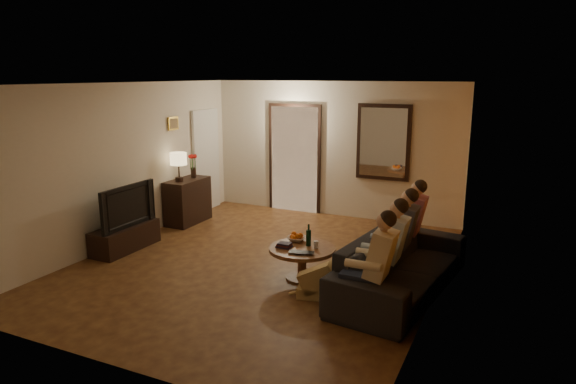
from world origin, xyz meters
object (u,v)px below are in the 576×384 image
at_px(table_lamp, 179,167).
at_px(bowl, 297,239).
at_px(wine_bottle, 309,235).
at_px(person_a, 375,270).
at_px(laptop, 301,254).
at_px(person_d, 409,227).
at_px(tv_stand, 125,238).
at_px(dog, 317,277).
at_px(tv, 123,205).
at_px(sofa, 401,265).
at_px(coffee_table, 302,263).
at_px(dresser, 188,201).
at_px(person_c, 400,240).
at_px(person_b, 388,254).

bearing_deg(table_lamp, bowl, -22.26).
distance_m(table_lamp, wine_bottle, 3.37).
height_order(person_a, wine_bottle, person_a).
relative_size(person_a, laptop, 3.65).
bearing_deg(person_d, person_a, -90.00).
bearing_deg(tv_stand, table_lamp, 90.00).
bearing_deg(person_d, dog, -117.21).
relative_size(tv_stand, tv, 1.02).
bearing_deg(person_d, sofa, -83.66).
relative_size(person_d, dog, 2.14).
height_order(tv, dog, tv).
bearing_deg(coffee_table, person_a, -32.29).
bearing_deg(bowl, person_a, -35.31).
bearing_deg(table_lamp, person_d, -4.74).
height_order(dresser, coffee_table, dresser).
xyz_separation_m(dog, coffee_table, (-0.42, 0.50, -0.06)).
xyz_separation_m(sofa, wine_bottle, (-1.26, -0.03, 0.24)).
height_order(dresser, table_lamp, table_lamp).
height_order(dresser, person_d, person_d).
bearing_deg(tv, person_c, -83.12).
distance_m(coffee_table, bowl, 0.38).
bearing_deg(person_c, coffee_table, -160.32).
height_order(sofa, laptop, sofa).
xyz_separation_m(dresser, person_c, (4.24, -1.17, 0.19)).
xyz_separation_m(person_a, wine_bottle, (-1.16, 0.87, 0.01)).
xyz_separation_m(tv_stand, sofa, (4.34, 0.21, 0.17)).
relative_size(person_d, bowl, 4.63).
bearing_deg(laptop, person_a, -37.02).
bearing_deg(tv_stand, tv, 0.00).
bearing_deg(person_b, coffee_table, 172.19).
height_order(tv, person_d, person_d).
xyz_separation_m(person_d, coffee_table, (-1.21, -1.03, -0.38)).
bearing_deg(laptop, person_d, 36.33).
distance_m(person_c, wine_bottle, 1.21).
relative_size(person_a, coffee_table, 1.33).
height_order(sofa, dog, sofa).
distance_m(tv_stand, tv, 0.53).
bearing_deg(sofa, tv_stand, 100.77).
distance_m(coffee_table, wine_bottle, 0.40).
relative_size(table_lamp, laptop, 1.64).
relative_size(table_lamp, person_b, 0.45).
relative_size(person_a, dog, 2.14).
relative_size(dresser, tv_stand, 0.79).
bearing_deg(bowl, tv, -174.02).
bearing_deg(person_c, tv_stand, -173.12).
relative_size(table_lamp, coffee_table, 0.60).
relative_size(sofa, person_d, 2.09).
relative_size(person_a, person_d, 1.00).
distance_m(dresser, laptop, 3.65).
relative_size(person_b, coffee_table, 1.33).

